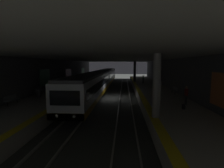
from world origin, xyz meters
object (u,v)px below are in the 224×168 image
object	(u,v)px
bench_left_mid	(160,83)
backpack_on_floor	(184,107)
person_waiting_near	(186,95)
person_walking_mid	(143,79)
metro_train	(102,79)
bench_right_mid	(11,99)
bench_left_near	(174,90)
pillar_near	(157,86)
bench_left_far	(157,81)
trash_bin	(39,94)
bench_right_far	(39,90)
pillar_far	(135,71)
suitcase_rolling	(64,84)

from	to	relation	value
bench_left_mid	backpack_on_floor	bearing A→B (deg)	174.99
person_waiting_near	person_walking_mid	world-z (taller)	person_waiting_near
metro_train	bench_right_mid	world-z (taller)	metro_train
bench_left_near	metro_train	bearing A→B (deg)	47.84
bench_left_near	person_waiting_near	bearing A→B (deg)	173.92
pillar_near	bench_left_far	xyz separation A→B (m)	(21.39, -4.18, -1.75)
trash_bin	bench_right_mid	bearing A→B (deg)	168.62
bench_left_far	bench_right_mid	bearing A→B (deg)	137.31
metro_train	bench_right_far	bearing A→B (deg)	151.45
metro_train	bench_left_mid	distance (m)	10.82
pillar_far	bench_left_near	size ratio (longest dim) A/B	2.68
pillar_near	bench_left_near	world-z (taller)	pillar_near
bench_left_near	suitcase_rolling	xyz separation A→B (m)	(6.01, 16.87, -0.19)
bench_right_far	person_waiting_near	size ratio (longest dim) A/B	0.98
person_walking_mid	suitcase_rolling	world-z (taller)	person_walking_mid
metro_train	person_waiting_near	size ratio (longest dim) A/B	23.14
bench_left_far	person_walking_mid	size ratio (longest dim) A/B	1.04
bench_right_mid	suitcase_rolling	xyz separation A→B (m)	(13.18, -0.20, -0.19)
bench_right_mid	backpack_on_floor	bearing A→B (deg)	-91.78
person_walking_mid	bench_left_mid	bearing A→B (deg)	-139.08
pillar_near	person_walking_mid	world-z (taller)	pillar_near
pillar_near	bench_left_near	bearing A→B (deg)	-22.60
bench_left_far	trash_bin	distance (m)	22.08
bench_left_mid	bench_right_mid	bearing A→B (deg)	132.51
bench_right_far	person_walking_mid	world-z (taller)	person_walking_mid
pillar_far	person_walking_mid	world-z (taller)	pillar_far
bench_left_near	person_walking_mid	bearing A→B (deg)	13.16
bench_right_mid	person_walking_mid	world-z (taller)	person_walking_mid
pillar_near	backpack_on_floor	size ratio (longest dim) A/B	11.38
pillar_far	bench_left_far	world-z (taller)	pillar_far
bench_left_near	person_waiting_near	world-z (taller)	person_waiting_near
bench_left_far	person_waiting_near	size ratio (longest dim) A/B	0.98
pillar_far	metro_train	bearing A→B (deg)	129.01
bench_left_mid	bench_right_far	size ratio (longest dim) A/B	1.00
pillar_near	bench_right_far	size ratio (longest dim) A/B	2.68
bench_left_mid	person_walking_mid	bearing A→B (deg)	40.92
metro_train	bench_left_mid	size ratio (longest dim) A/B	23.68
pillar_near	person_waiting_near	world-z (taller)	pillar_near
person_waiting_near	bench_right_far	bearing A→B (deg)	76.25
bench_right_far	person_walking_mid	size ratio (longest dim) A/B	1.04
pillar_near	metro_train	distance (m)	20.87
pillar_far	person_walking_mid	bearing A→B (deg)	-156.71
suitcase_rolling	pillar_near	bearing A→B (deg)	-141.69
bench_left_far	bench_right_far	distance (m)	21.61
pillar_near	metro_train	size ratio (longest dim) A/B	0.11
suitcase_rolling	trash_bin	xyz separation A→B (m)	(-9.53, -0.54, 0.09)
bench_left_far	person_walking_mid	distance (m)	2.75
person_waiting_near	bench_left_mid	bearing A→B (deg)	-2.52
bench_left_mid	bench_right_mid	distance (m)	23.16
bench_left_near	bench_right_far	size ratio (longest dim) A/B	1.00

